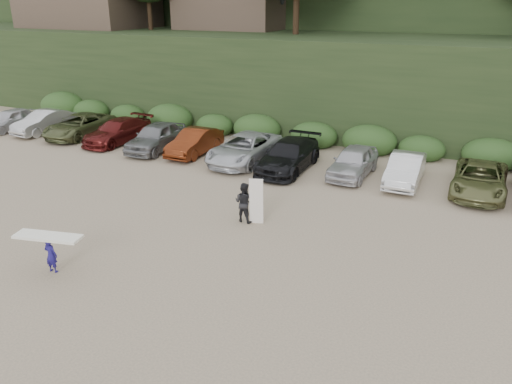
% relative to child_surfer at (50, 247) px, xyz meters
% --- Properties ---
extents(ground, '(120.00, 120.00, 0.00)m').
position_rel_child_surfer_xyz_m(ground, '(4.99, 3.21, -0.89)').
color(ground, tan).
rests_on(ground, ground).
extents(parked_cars, '(39.29, 6.21, 1.63)m').
position_rel_child_surfer_xyz_m(parked_cars, '(2.03, 13.24, -0.16)').
color(parked_cars, silver).
rests_on(parked_cars, ground).
extents(child_surfer, '(2.27, 1.07, 1.31)m').
position_rel_child_surfer_xyz_m(child_surfer, '(0.00, 0.00, 0.00)').
color(child_surfer, navy).
rests_on(child_surfer, ground).
extents(adult_surfer, '(1.27, 0.66, 1.92)m').
position_rel_child_surfer_xyz_m(adult_surfer, '(4.01, 6.12, -0.07)').
color(adult_surfer, black).
rests_on(adult_surfer, ground).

